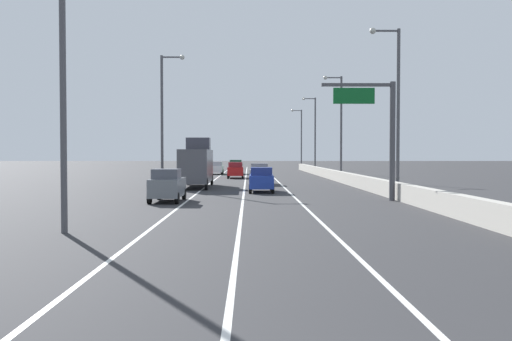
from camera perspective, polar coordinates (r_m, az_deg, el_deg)
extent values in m
plane|color=#2D2D30|center=(68.64, 0.61, -0.76)|extent=(320.00, 320.00, 0.00)
cube|color=silver|center=(59.76, -4.46, -1.13)|extent=(0.16, 130.00, 0.00)
cube|color=silver|center=(59.63, -1.10, -1.13)|extent=(0.16, 130.00, 0.00)
cube|color=silver|center=(59.71, 2.26, -1.13)|extent=(0.16, 130.00, 0.00)
cube|color=#B2ADA3|center=(45.66, 11.49, -1.35)|extent=(0.60, 120.00, 1.10)
cylinder|color=#47474C|center=(36.44, 13.69, 2.90)|extent=(0.36, 0.36, 7.50)
cube|color=#47474C|center=(36.20, 10.24, 8.56)|extent=(4.50, 0.20, 0.20)
cube|color=#0C5923|center=(35.96, 9.92, 7.49)|extent=(2.60, 0.10, 1.00)
cylinder|color=#4C4C51|center=(40.28, 14.24, 5.69)|extent=(0.24, 0.24, 11.60)
cube|color=#4C4C51|center=(40.85, 13.05, 13.66)|extent=(1.80, 0.12, 0.12)
sphere|color=beige|center=(40.65, 11.78, 13.72)|extent=(0.44, 0.44, 0.44)
cylinder|color=#4C4C51|center=(63.57, 8.65, 4.25)|extent=(0.24, 0.24, 11.60)
cube|color=#4C4C51|center=(63.93, 7.87, 9.33)|extent=(1.80, 0.12, 0.12)
sphere|color=beige|center=(63.80, 7.06, 9.34)|extent=(0.44, 0.44, 0.44)
cylinder|color=#4C4C51|center=(87.14, 6.03, 3.57)|extent=(0.24, 0.24, 11.60)
cube|color=#4C4C51|center=(87.40, 5.45, 7.28)|extent=(1.80, 0.12, 0.12)
sphere|color=beige|center=(87.31, 4.86, 7.29)|extent=(0.44, 0.44, 0.44)
cylinder|color=#4C4C51|center=(110.84, 4.63, 3.18)|extent=(0.24, 0.24, 11.60)
cube|color=#4C4C51|center=(111.05, 4.18, 6.09)|extent=(1.80, 0.12, 0.12)
sphere|color=beige|center=(110.97, 3.71, 6.10)|extent=(0.44, 0.44, 0.44)
cylinder|color=#4C4C51|center=(22.28, -19.03, 8.92)|extent=(0.24, 0.24, 11.60)
cylinder|color=#4C4C51|center=(50.26, -9.53, 4.92)|extent=(0.24, 0.24, 11.60)
cube|color=#4C4C51|center=(50.76, -8.54, 11.32)|extent=(1.80, 0.12, 0.12)
sphere|color=beige|center=(50.65, -7.51, 11.34)|extent=(0.44, 0.44, 0.44)
cube|color=#B7B7BC|center=(54.44, 0.37, -0.47)|extent=(1.98, 4.71, 1.11)
cube|color=gray|center=(53.95, 0.36, 0.42)|extent=(1.66, 2.15, 0.60)
cylinder|color=black|center=(56.35, -0.43, -0.96)|extent=(0.24, 0.69, 0.68)
cylinder|color=black|center=(56.33, 1.24, -0.96)|extent=(0.24, 0.69, 0.68)
cylinder|color=black|center=(52.61, -0.56, -1.15)|extent=(0.24, 0.69, 0.68)
cylinder|color=black|center=(52.58, 1.23, -1.15)|extent=(0.24, 0.69, 0.68)
cube|color=red|center=(68.32, -2.09, -0.07)|extent=(1.92, 4.57, 1.01)
cube|color=maroon|center=(67.85, -2.10, 0.60)|extent=(1.68, 2.06, 0.60)
cylinder|color=black|center=(70.18, -2.77, -0.43)|extent=(0.23, 0.68, 0.68)
cylinder|color=black|center=(70.16, -1.36, -0.43)|extent=(0.23, 0.68, 0.68)
cylinder|color=black|center=(66.54, -2.86, -0.55)|extent=(0.23, 0.68, 0.68)
cylinder|color=black|center=(66.51, -1.37, -0.55)|extent=(0.23, 0.68, 0.68)
cube|color=#1E389E|center=(43.42, 0.54, -1.10)|extent=(1.89, 4.52, 0.98)
cube|color=navy|center=(42.94, 0.55, -0.08)|extent=(1.64, 2.04, 0.60)
cylinder|color=black|center=(45.24, -0.54, -1.61)|extent=(0.23, 0.68, 0.68)
cylinder|color=black|center=(45.26, 1.58, -1.61)|extent=(0.23, 0.68, 0.68)
cylinder|color=black|center=(41.65, -0.58, -1.90)|extent=(0.23, 0.68, 0.68)
cylinder|color=black|center=(41.67, 1.72, -1.90)|extent=(0.23, 0.68, 0.68)
cube|color=#196033|center=(81.54, -2.06, 0.27)|extent=(1.94, 4.31, 1.14)
cube|color=#1C4633|center=(81.09, -2.07, 0.88)|extent=(1.69, 1.95, 0.60)
cylinder|color=black|center=(83.28, -2.62, -0.09)|extent=(0.23, 0.68, 0.68)
cylinder|color=black|center=(83.22, -1.42, -0.09)|extent=(0.23, 0.68, 0.68)
cylinder|color=black|center=(79.89, -2.72, -0.17)|extent=(0.23, 0.68, 0.68)
cylinder|color=black|center=(79.84, -1.47, -0.17)|extent=(0.23, 0.68, 0.68)
cube|color=slate|center=(35.09, -8.98, -1.70)|extent=(1.82, 4.26, 1.10)
cube|color=#4D505A|center=(34.63, -9.09, -0.34)|extent=(1.59, 1.92, 0.60)
cylinder|color=black|center=(36.90, -9.84, -2.39)|extent=(0.22, 0.68, 0.68)
cylinder|color=black|center=(36.67, -7.32, -2.41)|extent=(0.22, 0.68, 0.68)
cylinder|color=black|center=(33.61, -10.78, -2.80)|extent=(0.22, 0.68, 0.68)
cylinder|color=black|center=(33.36, -8.02, -2.82)|extent=(0.22, 0.68, 0.68)
cube|color=white|center=(80.97, -4.01, 0.18)|extent=(1.75, 4.63, 0.91)
cube|color=#96969E|center=(80.49, -4.03, 0.71)|extent=(1.54, 2.09, 0.60)
cylinder|color=black|center=(82.89, -4.48, -0.10)|extent=(0.22, 0.68, 0.68)
cylinder|color=black|center=(82.80, -3.39, -0.10)|extent=(0.22, 0.68, 0.68)
cylinder|color=black|center=(79.17, -4.66, -0.19)|extent=(0.22, 0.68, 0.68)
cylinder|color=black|center=(79.07, -3.52, -0.19)|extent=(0.22, 0.68, 0.68)
cube|color=#4C4C51|center=(49.68, -6.06, 0.49)|extent=(2.49, 9.36, 2.82)
cube|color=#3A3A45|center=(51.73, -5.88, 2.71)|extent=(2.13, 2.07, 1.10)
cylinder|color=black|center=(53.78, -6.89, -0.93)|extent=(0.23, 1.00, 1.00)
cylinder|color=black|center=(53.61, -4.51, -0.93)|extent=(0.23, 1.00, 1.00)
cylinder|color=black|center=(45.90, -7.86, -1.38)|extent=(0.23, 1.00, 1.00)
cylinder|color=black|center=(45.70, -5.06, -1.39)|extent=(0.23, 1.00, 1.00)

